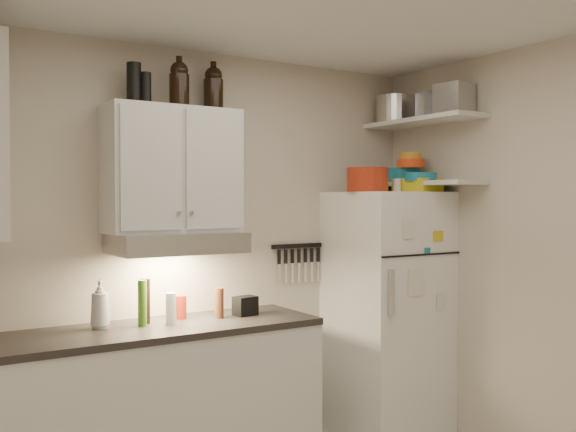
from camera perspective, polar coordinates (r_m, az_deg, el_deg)
back_wall at (r=4.22m, az=-7.33°, el=-3.26°), size 3.20×0.02×2.60m
right_wall at (r=4.11m, az=23.44°, el=-3.50°), size 0.02×3.00×2.60m
base_cabinet at (r=3.90m, az=-12.93°, el=-16.59°), size 2.10×0.60×0.88m
countertop at (r=3.78m, az=-12.97°, el=-9.95°), size 2.10×0.62×0.04m
upper_cabinet at (r=3.93m, az=-10.25°, el=4.04°), size 0.80×0.33×0.75m
range_hood at (r=3.87m, az=-9.86°, el=-2.36°), size 0.76×0.46×0.12m
fridge at (r=4.67m, az=8.81°, el=-8.38°), size 0.70×0.68×1.70m
shelf_hi at (r=4.67m, az=11.85°, el=8.25°), size 0.30×0.95×0.03m
shelf_lo at (r=4.63m, az=11.82°, el=2.84°), size 0.30×0.95×0.03m
knife_strip at (r=4.54m, az=0.86°, el=-2.67°), size 0.42×0.02×0.03m
dutch_oven at (r=4.41m, az=7.06°, el=3.22°), size 0.37×0.37×0.16m
book_stack at (r=4.58m, az=11.45°, el=2.69°), size 0.26×0.30×0.09m
spice_jar at (r=4.51m, az=9.66°, el=2.71°), size 0.07×0.07×0.09m
stock_pot at (r=4.91m, az=9.51°, el=9.28°), size 0.32×0.32×0.20m
tin_a at (r=4.63m, az=12.66°, el=9.60°), size 0.22×0.21×0.18m
tin_b at (r=4.50m, az=14.56°, el=9.99°), size 0.23×0.23×0.21m
bowl_teal at (r=4.76m, az=10.18°, el=3.59°), size 0.25×0.25×0.10m
bowl_orange at (r=4.69m, az=10.84°, el=4.59°), size 0.20×0.20×0.06m
bowl_yellow at (r=4.70m, az=10.84°, el=5.26°), size 0.16×0.16×0.05m
plates at (r=4.56m, az=11.68°, el=3.42°), size 0.31×0.31×0.06m
growler_a at (r=3.98m, az=-9.65°, el=11.50°), size 0.16×0.16×0.28m
growler_b at (r=4.15m, az=-6.64°, el=11.16°), size 0.14×0.14×0.29m
thermos_a at (r=3.91m, az=-12.54°, el=10.98°), size 0.08×0.08×0.19m
thermos_b at (r=3.91m, az=-13.54°, el=11.36°), size 0.11×0.11×0.24m
soap_bottle at (r=3.79m, az=-16.38°, el=-7.29°), size 0.15×0.15×0.31m
pepper_mill at (r=3.99m, az=-6.15°, el=-7.70°), size 0.07×0.07×0.19m
oil_bottle at (r=3.79m, az=-12.83°, el=-7.57°), size 0.06×0.06×0.27m
vinegar_bottle at (r=3.88m, az=-12.56°, el=-7.39°), size 0.07×0.07×0.26m
clear_bottle at (r=3.83m, az=-10.37°, el=-8.10°), size 0.07×0.07×0.19m
red_jar at (r=3.99m, az=-9.53°, el=-7.99°), size 0.09×0.09×0.14m
caddy at (r=4.07m, az=-3.82°, el=-7.97°), size 0.15×0.12×0.12m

